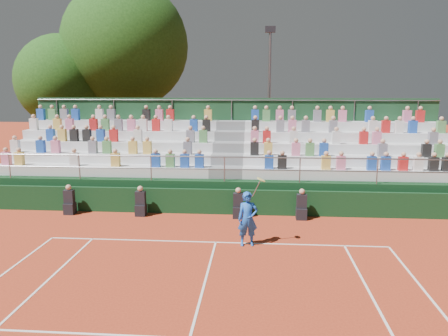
# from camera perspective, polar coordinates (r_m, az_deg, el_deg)

# --- Properties ---
(ground) EXTENTS (90.00, 90.00, 0.00)m
(ground) POSITION_cam_1_polar(r_m,az_deg,el_deg) (14.36, -1.09, -9.69)
(ground) COLOR #AE391D
(ground) RESTS_ON ground
(courtside_wall) EXTENTS (20.00, 0.15, 1.00)m
(courtside_wall) POSITION_cam_1_polar(r_m,az_deg,el_deg) (17.25, -0.08, -4.43)
(courtside_wall) COLOR black
(courtside_wall) RESTS_ON ground
(line_officials) EXTENTS (9.48, 0.40, 1.19)m
(line_officials) POSITION_cam_1_polar(r_m,az_deg,el_deg) (16.99, -4.97, -4.79)
(line_officials) COLOR black
(line_officials) RESTS_ON ground
(grandstand) EXTENTS (20.00, 5.20, 4.40)m
(grandstand) POSITION_cam_1_polar(r_m,az_deg,el_deg) (20.26, 0.63, -0.43)
(grandstand) COLOR black
(grandstand) RESTS_ON ground
(tennis_player) EXTENTS (0.88, 0.51, 2.22)m
(tennis_player) POSITION_cam_1_polar(r_m,az_deg,el_deg) (13.86, 3.13, -6.64)
(tennis_player) COLOR blue
(tennis_player) RESTS_ON ground
(tree_west) EXTENTS (5.59, 5.59, 8.09)m
(tree_west) POSITION_cam_1_polar(r_m,az_deg,el_deg) (29.00, -20.34, 10.61)
(tree_west) COLOR #352213
(tree_west) RESTS_ON ground
(tree_east) EXTENTS (7.79, 7.79, 11.33)m
(tree_east) POSITION_cam_1_polar(r_m,az_deg,el_deg) (28.78, -12.75, 15.30)
(tree_east) COLOR #352213
(tree_east) RESTS_ON ground
(floodlight_mast) EXTENTS (0.60, 0.25, 8.39)m
(floodlight_mast) POSITION_cam_1_polar(r_m,az_deg,el_deg) (26.47, 5.93, 10.38)
(floodlight_mast) COLOR gray
(floodlight_mast) RESTS_ON ground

